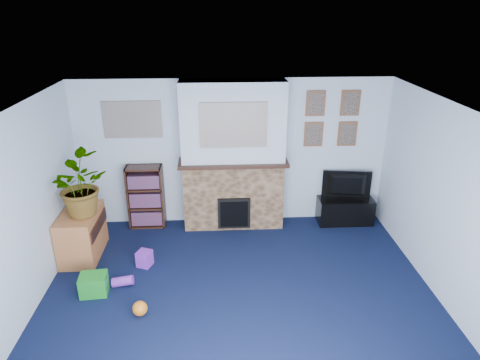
{
  "coord_description": "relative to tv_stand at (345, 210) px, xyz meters",
  "views": [
    {
      "loc": [
        -0.24,
        -4.3,
        3.47
      ],
      "look_at": [
        0.05,
        0.97,
        1.26
      ],
      "focal_mm": 32.0,
      "sensor_mm": 36.0,
      "label": 1
    }
  ],
  "objects": [
    {
      "name": "floor",
      "position": [
        -1.88,
        -2.03,
        -0.23
      ],
      "size": [
        5.0,
        4.5,
        0.01
      ],
      "primitive_type": "cube",
      "color": "#0D1533",
      "rests_on": "ground"
    },
    {
      "name": "ceiling",
      "position": [
        -1.88,
        -2.03,
        2.17
      ],
      "size": [
        5.0,
        4.5,
        0.01
      ],
      "primitive_type": "cube",
      "color": "white",
      "rests_on": "wall_back"
    },
    {
      "name": "wall_back",
      "position": [
        -1.88,
        0.22,
        0.97
      ],
      "size": [
        5.0,
        0.04,
        2.4
      ],
      "primitive_type": "cube",
      "color": "silver",
      "rests_on": "ground"
    },
    {
      "name": "wall_left",
      "position": [
        -4.38,
        -2.03,
        0.97
      ],
      "size": [
        0.04,
        4.5,
        2.4
      ],
      "primitive_type": "cube",
      "color": "silver",
      "rests_on": "ground"
    },
    {
      "name": "wall_right",
      "position": [
        0.62,
        -2.03,
        0.97
      ],
      "size": [
        0.04,
        4.5,
        2.4
      ],
      "primitive_type": "cube",
      "color": "silver",
      "rests_on": "ground"
    },
    {
      "name": "chimney_breast",
      "position": [
        -1.88,
        0.02,
        0.96
      ],
      "size": [
        1.72,
        0.5,
        2.4
      ],
      "color": "brown",
      "rests_on": "ground"
    },
    {
      "name": "collage_main",
      "position": [
        -1.88,
        -0.19,
        1.55
      ],
      "size": [
        1.0,
        0.03,
        0.68
      ],
      "primitive_type": "cube",
      "color": "gray",
      "rests_on": "chimney_breast"
    },
    {
      "name": "collage_left",
      "position": [
        -3.43,
        0.21,
        1.55
      ],
      "size": [
        0.9,
        0.03,
        0.58
      ],
      "primitive_type": "cube",
      "color": "gray",
      "rests_on": "wall_back"
    },
    {
      "name": "portrait_tl",
      "position": [
        -0.58,
        0.2,
        1.77
      ],
      "size": [
        0.3,
        0.03,
        0.4
      ],
      "primitive_type": "cube",
      "color": "brown",
      "rests_on": "wall_back"
    },
    {
      "name": "portrait_tr",
      "position": [
        -0.03,
        0.2,
        1.77
      ],
      "size": [
        0.3,
        0.03,
        0.4
      ],
      "primitive_type": "cube",
      "color": "brown",
      "rests_on": "wall_back"
    },
    {
      "name": "portrait_bl",
      "position": [
        -0.58,
        0.2,
        1.27
      ],
      "size": [
        0.3,
        0.03,
        0.4
      ],
      "primitive_type": "cube",
      "color": "brown",
      "rests_on": "wall_back"
    },
    {
      "name": "portrait_br",
      "position": [
        -0.03,
        0.2,
        1.27
      ],
      "size": [
        0.3,
        0.03,
        0.4
      ],
      "primitive_type": "cube",
      "color": "brown",
      "rests_on": "wall_back"
    },
    {
      "name": "tv_stand",
      "position": [
        0.0,
        0.0,
        0.0
      ],
      "size": [
        0.91,
        0.38,
        0.43
      ],
      "primitive_type": "cube",
      "color": "black",
      "rests_on": "ground"
    },
    {
      "name": "television",
      "position": [
        0.0,
        0.02,
        0.44
      ],
      "size": [
        0.81,
        0.22,
        0.46
      ],
      "primitive_type": "imported",
      "rotation": [
        0.0,
        0.0,
        3.0
      ],
      "color": "black",
      "rests_on": "tv_stand"
    },
    {
      "name": "bookshelf",
      "position": [
        -3.31,
        0.08,
        0.28
      ],
      "size": [
        0.58,
        0.28,
        1.05
      ],
      "color": "black",
      "rests_on": "ground"
    },
    {
      "name": "sideboard",
      "position": [
        -4.12,
        -0.79,
        0.12
      ],
      "size": [
        0.5,
        0.89,
        0.69
      ],
      "primitive_type": "cube",
      "color": "#B66B3A",
      "rests_on": "ground"
    },
    {
      "name": "potted_plant",
      "position": [
        -4.07,
        -0.84,
        0.91
      ],
      "size": [
        1.03,
        1.04,
        0.87
      ],
      "primitive_type": "imported",
      "rotation": [
        0.0,
        0.0,
        2.34
      ],
      "color": "#26661E",
      "rests_on": "sideboard"
    },
    {
      "name": "mantel_clock",
      "position": [
        -1.94,
        -0.03,
        1.0
      ],
      "size": [
        0.11,
        0.07,
        0.16
      ],
      "primitive_type": "cube",
      "color": "gold",
      "rests_on": "chimney_breast"
    },
    {
      "name": "mantel_candle",
      "position": [
        -1.63,
        -0.03,
        1.01
      ],
      "size": [
        0.05,
        0.05,
        0.16
      ],
      "primitive_type": "cylinder",
      "color": "#B2BFC6",
      "rests_on": "chimney_breast"
    },
    {
      "name": "mantel_teddy",
      "position": [
        -2.39,
        -0.03,
        0.99
      ],
      "size": [
        0.13,
        0.13,
        0.13
      ],
      "primitive_type": "sphere",
      "color": "gray",
      "rests_on": "chimney_breast"
    },
    {
      "name": "mantel_can",
      "position": [
        -1.18,
        -0.03,
        0.99
      ],
      "size": [
        0.07,
        0.07,
        0.13
      ],
      "primitive_type": "cylinder",
      "color": "purple",
      "rests_on": "chimney_breast"
    },
    {
      "name": "green_crate",
      "position": [
        -3.74,
        -1.72,
        -0.08
      ],
      "size": [
        0.36,
        0.3,
        0.27
      ],
      "primitive_type": "cube",
      "rotation": [
        0.0,
        0.0,
        0.08
      ],
      "color": "#198C26",
      "rests_on": "ground"
    },
    {
      "name": "toy_ball",
      "position": [
        -3.08,
        -2.17,
        -0.14
      ],
      "size": [
        0.18,
        0.18,
        0.18
      ],
      "primitive_type": "sphere",
      "color": "orange",
      "rests_on": "ground"
    },
    {
      "name": "toy_block",
      "position": [
        -3.18,
        -1.12,
        -0.12
      ],
      "size": [
        0.24,
        0.24,
        0.23
      ],
      "primitive_type": "cube",
      "rotation": [
        0.0,
        0.0,
        -0.39
      ],
      "color": "purple",
      "rests_on": "ground"
    },
    {
      "name": "toy_tube",
      "position": [
        -3.4,
        -1.59,
        -0.15
      ],
      "size": [
        0.29,
        0.13,
        0.16
      ],
      "primitive_type": "cylinder",
      "rotation": [
        0.0,
        1.43,
        0.0
      ],
      "color": "purple",
      "rests_on": "ground"
    }
  ]
}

